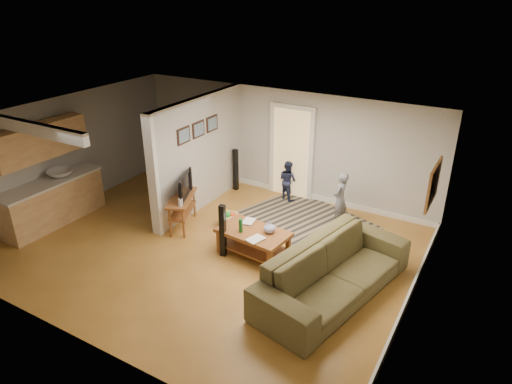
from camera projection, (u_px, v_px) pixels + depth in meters
ground at (210, 247)px, 8.84m from camera, size 7.50×7.50×0.00m
room_shell at (175, 160)px, 9.05m from camera, size 7.54×6.02×2.52m
area_rug at (306, 220)px, 9.82m from camera, size 3.11×2.68×0.01m
sofa at (332, 294)px, 7.50m from camera, size 1.82×3.18×0.87m
coffee_table at (254, 236)px, 8.42m from camera, size 1.37×0.89×0.77m
tv_console at (182, 200)px, 9.32m from camera, size 0.80×1.15×0.93m
speaker_left at (223, 231)px, 8.35m from camera, size 0.12×0.12×1.04m
speaker_right at (236, 170)px, 11.08m from camera, size 0.12×0.12×1.05m
toy_basket at (229, 220)px, 9.48m from camera, size 0.44×0.44×0.39m
child at (338, 223)px, 9.71m from camera, size 0.31×0.44×1.16m
toddler at (287, 198)px, 10.82m from camera, size 0.55×0.49×0.94m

